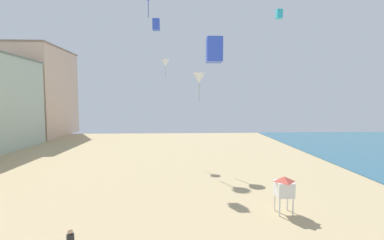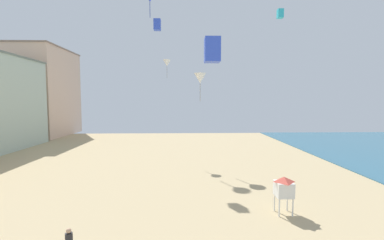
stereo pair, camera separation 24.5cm
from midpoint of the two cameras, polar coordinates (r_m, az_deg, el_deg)
boardwalk_hotel_far at (r=66.46m, az=-31.34°, el=5.23°), size 12.49×15.94×19.03m
lifeguard_stand at (r=19.05m, az=19.28°, el=-13.72°), size 1.10×1.10×2.55m
kite_blue_box at (r=31.74m, az=-8.15°, el=20.10°), size 0.79×0.79×1.24m
kite_white_delta at (r=36.35m, az=-6.05°, el=12.38°), size 1.07×1.07×2.43m
kite_white_delta_2 at (r=30.70m, az=1.35°, el=9.19°), size 1.45×1.45×3.28m
kite_blue_box_2 at (r=12.76m, az=4.36°, el=15.14°), size 0.73×0.73×1.15m
kite_cyan_box at (r=28.23m, az=18.42°, el=21.30°), size 0.53×0.53×0.84m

